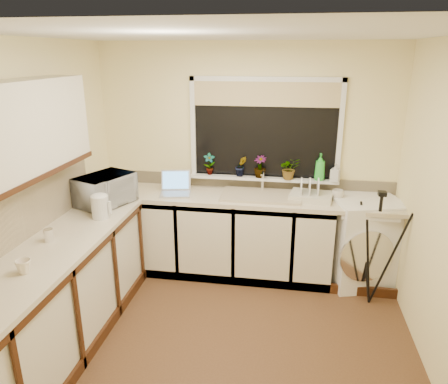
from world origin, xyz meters
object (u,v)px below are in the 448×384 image
kettle (100,207)px  plant_b (241,166)px  steel_jar (49,235)px  microwave (105,190)px  plant_c (260,167)px  laptop (176,187)px  tripod (375,249)px  cup_left (24,267)px  soap_bottle_clear (335,172)px  plant_d (289,168)px  plant_a (209,164)px  soap_bottle_green (320,167)px  cup_back (338,194)px  dish_rack (311,196)px  washing_machine (362,240)px

kettle → plant_b: size_ratio=0.92×
steel_jar → microwave: microwave is taller
kettle → plant_c: 1.72m
laptop → tripod: (2.03, -0.38, -0.39)m
steel_jar → cup_left: steel_jar is taller
plant_c → soap_bottle_clear: 0.79m
plant_d → tripod: bearing=-35.1°
tripod → plant_a: (-1.71, 0.62, 0.60)m
microwave → plant_b: plant_b is taller
plant_c → laptop: bearing=-165.2°
kettle → plant_b: bearing=42.2°
laptop → soap_bottle_clear: soap_bottle_clear is taller
soap_bottle_clear → laptop: bearing=-172.8°
steel_jar → soap_bottle_green: size_ratio=0.36×
soap_bottle_green → tripod: bearing=-49.2°
microwave → plant_d: 1.90m
cup_back → cup_left: (-2.25, -1.92, 0.00)m
microwave → soap_bottle_clear: 2.35m
laptop → plant_a: bearing=26.7°
plant_a → plant_c: plant_a is taller
plant_d → cup_left: 2.71m
tripod → plant_c: bearing=154.1°
dish_rack → steel_jar: size_ratio=4.07×
microwave → plant_b: (1.26, 0.69, 0.11)m
cup_left → steel_jar: bearing=102.8°
soap_bottle_clear → washing_machine: bearing=-24.9°
steel_jar → plant_a: bearing=58.1°
plant_a → cup_left: size_ratio=2.28×
kettle → plant_c: bearing=37.3°
cup_back → microwave: bearing=-166.9°
plant_d → cup_left: plant_d is taller
dish_rack → cup_back: cup_back is taller
kettle → soap_bottle_clear: 2.38m
steel_jar → kettle: bearing=70.7°
plant_b → plant_d: (0.52, -0.02, 0.01)m
dish_rack → microwave: 2.07m
steel_jar → microwave: bearing=84.6°
washing_machine → cup_back: 0.56m
cup_back → cup_left: 2.96m
dish_rack → soap_bottle_clear: size_ratio=2.16×
soap_bottle_clear → plant_d: bearing=179.7°
laptop → tripod: 2.10m
dish_rack → cup_back: bearing=21.0°
kettle → cup_left: bearing=-94.2°
soap_bottle_clear → cup_back: 0.24m
soap_bottle_green → cup_back: 0.34m
tripod → kettle: bearing=-168.3°
laptop → plant_a: size_ratio=1.52×
plant_c → soap_bottle_green: (0.63, -0.00, 0.03)m
laptop → plant_c: size_ratio=1.55×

